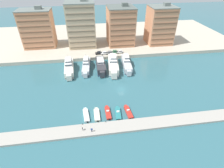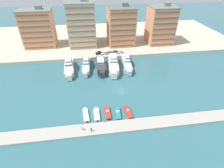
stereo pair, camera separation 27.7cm
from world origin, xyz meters
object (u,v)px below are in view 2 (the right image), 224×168
motorboat_red_mid_left (108,113)px  car_green_center_left (115,52)px  yacht_charcoal_mid_left (101,65)px  car_white_center (120,52)px  pedestrian_near_edge (91,129)px  pedestrian_mid_deck (82,128)px  car_black_far_left (99,53)px  motorboat_teal_center_left (118,113)px  yacht_ivory_center_left (113,64)px  yacht_silver_center (127,63)px  car_grey_mid_left (110,52)px  motorboat_white_far_left (86,115)px  motorboat_cream_left (97,115)px  yacht_silver_left (86,65)px  yacht_ivory_far_left (69,67)px  car_white_left (105,53)px  motorboat_red_center (128,112)px

motorboat_red_mid_left → car_green_center_left: 50.14m
yacht_charcoal_mid_left → car_white_center: (13.00, 14.11, 0.96)m
pedestrian_near_edge → pedestrian_mid_deck: 3.18m
car_black_far_left → pedestrian_mid_deck: 57.26m
car_green_center_left → pedestrian_near_edge: 59.95m
motorboat_teal_center_left → car_black_far_left: bearing=93.5°
yacht_ivory_center_left → car_green_center_left: yacht_ivory_center_left is taller
yacht_silver_center → car_grey_mid_left: bearing=119.8°
motorboat_white_far_left → motorboat_red_mid_left: (8.17, 0.21, -0.02)m
motorboat_cream_left → motorboat_red_mid_left: motorboat_red_mid_left is taller
yacht_silver_left → pedestrian_mid_deck: (-2.24, -43.48, -0.27)m
yacht_ivory_far_left → yacht_ivory_center_left: 23.33m
yacht_ivory_center_left → car_black_far_left: yacht_ivory_center_left is taller
car_green_center_left → pedestrian_mid_deck: size_ratio=2.61×
pedestrian_near_edge → pedestrian_mid_deck: (-3.00, 1.05, -0.09)m
motorboat_red_mid_left → car_grey_mid_left: car_grey_mid_left is taller
yacht_charcoal_mid_left → pedestrian_mid_deck: yacht_charcoal_mid_left is taller
motorboat_white_far_left → car_green_center_left: bearing=69.4°
car_black_far_left → car_white_left: size_ratio=1.00×
yacht_ivory_far_left → car_green_center_left: bearing=28.2°
car_white_center → pedestrian_mid_deck: (-22.92, -56.31, -1.22)m
yacht_ivory_center_left → motorboat_teal_center_left: (-3.45, -35.13, -2.10)m
motorboat_teal_center_left → car_grey_mid_left: 49.51m
yacht_silver_left → yacht_charcoal_mid_left: bearing=-9.5°
motorboat_teal_center_left → car_white_center: 50.74m
yacht_charcoal_mid_left → car_black_far_left: bearing=89.3°
yacht_charcoal_mid_left → motorboat_white_far_left: (-8.66, -34.90, -1.60)m
yacht_silver_left → motorboat_white_far_left: (-0.98, -36.18, -1.61)m
motorboat_cream_left → car_green_center_left: bearing=73.6°
motorboat_red_center → car_white_left: 49.17m
motorboat_red_center → pedestrian_mid_deck: bearing=-158.5°
car_white_left → yacht_silver_left: bearing=-132.2°
yacht_ivory_center_left → car_green_center_left: size_ratio=5.44×
motorboat_red_center → car_grey_mid_left: bearing=90.7°
motorboat_red_center → pedestrian_near_edge: size_ratio=4.43×
car_green_center_left → pedestrian_near_edge: size_ratio=2.38×
yacht_ivory_center_left → motorboat_teal_center_left: 35.36m
motorboat_red_mid_left → motorboat_white_far_left: bearing=-178.6°
yacht_ivory_far_left → pedestrian_mid_deck: yacht_ivory_far_left is taller
car_grey_mid_left → yacht_ivory_center_left: bearing=-90.0°
car_grey_mid_left → motorboat_teal_center_left: bearing=-94.0°
yacht_ivory_center_left → yacht_ivory_far_left: bearing=178.6°
car_black_far_left → pedestrian_near_edge: (-7.08, -57.40, -1.13)m
car_black_far_left → yacht_charcoal_mid_left: bearing=-90.7°
car_green_center_left → yacht_charcoal_mid_left: bearing=-124.5°
car_green_center_left → pedestrian_mid_deck: (-19.76, -56.50, -1.22)m
yacht_ivory_center_left → motorboat_cream_left: size_ratio=3.10×
car_green_center_left → pedestrian_near_edge: bearing=-106.2°
yacht_ivory_center_left → motorboat_teal_center_left: yacht_ivory_center_left is taller
yacht_charcoal_mid_left → car_grey_mid_left: yacht_charcoal_mid_left is taller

